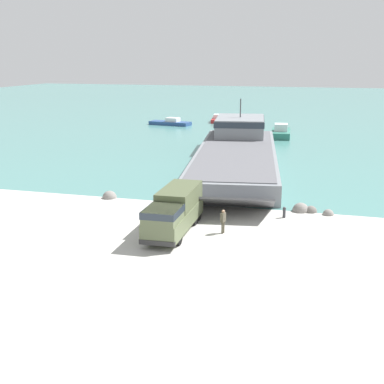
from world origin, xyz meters
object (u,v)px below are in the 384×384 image
object	(u,v)px
moored_boat_a	(171,123)
military_truck	(174,211)
moored_boat_b	(218,119)
soldier_on_ramp	(223,220)
mooring_bollard	(284,212)
landing_craft	(237,149)
moored_boat_c	(281,132)

from	to	relation	value
moored_boat_a	military_truck	bearing A→B (deg)	-153.01
moored_boat_a	moored_boat_b	distance (m)	10.21
moored_boat_b	military_truck	bearing A→B (deg)	-88.61
moored_boat_b	soldier_on_ramp	bearing A→B (deg)	-85.63
soldier_on_ramp	mooring_bollard	size ratio (longest dim) A/B	1.99
soldier_on_ramp	military_truck	bearing A→B (deg)	27.08
military_truck	soldier_on_ramp	bearing A→B (deg)	98.43
landing_craft	moored_boat_b	xyz separation A→B (m)	(-11.23, 38.63, -1.05)
military_truck	soldier_on_ramp	xyz separation A→B (m)	(3.39, 0.61, -0.55)
military_truck	moored_boat_c	xyz separation A→B (m)	(2.02, 48.24, -0.85)
landing_craft	soldier_on_ramp	bearing A→B (deg)	-89.92
soldier_on_ramp	moored_boat_b	world-z (taller)	soldier_on_ramp
military_truck	soldier_on_ramp	distance (m)	3.49
landing_craft	military_truck	world-z (taller)	landing_craft
moored_boat_a	moored_boat_c	size ratio (longest dim) A/B	0.99
landing_craft	mooring_bollard	distance (m)	22.26
landing_craft	moored_boat_b	distance (m)	40.24
soldier_on_ramp	mooring_bollard	world-z (taller)	soldier_on_ramp
mooring_bollard	moored_boat_a	bearing A→B (deg)	116.54
military_truck	soldier_on_ramp	size ratio (longest dim) A/B	4.82
moored_boat_a	mooring_bollard	bearing A→B (deg)	-144.61
landing_craft	moored_boat_b	bearing A→B (deg)	97.46
military_truck	moored_boat_b	xyz separation A→B (m)	(-11.83, 65.01, -1.07)
landing_craft	soldier_on_ramp	size ratio (longest dim) A/B	22.28
moored_boat_a	moored_boat_b	size ratio (longest dim) A/B	1.07
mooring_bollard	soldier_on_ramp	bearing A→B (deg)	-127.22
moored_boat_b	moored_boat_c	xyz separation A→B (m)	(13.85, -16.78, 0.22)
military_truck	moored_boat_c	bearing A→B (deg)	175.89
moored_boat_b	mooring_bollard	world-z (taller)	moored_boat_b
landing_craft	soldier_on_ramp	distance (m)	26.09
military_truck	mooring_bollard	bearing A→B (deg)	126.09
soldier_on_ramp	moored_boat_b	distance (m)	66.18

